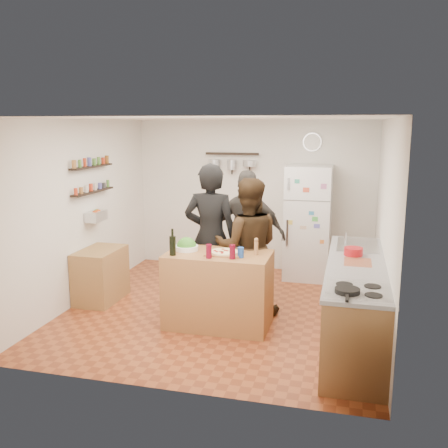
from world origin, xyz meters
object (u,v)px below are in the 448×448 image
(pepper_mill, at_px, (256,248))
(person_back, at_px, (248,235))
(prep_island, at_px, (219,289))
(salad_bowl, at_px, (186,248))
(side_table, at_px, (101,275))
(fridge, at_px, (308,223))
(wine_bottle, at_px, (173,246))
(counter_run, at_px, (356,303))
(person_center, at_px, (247,247))
(red_bowl, at_px, (353,251))
(salt_canister, at_px, (241,252))
(wall_clock, at_px, (312,142))
(skillet, at_px, (347,291))
(person_left, at_px, (211,237))

(pepper_mill, relative_size, person_back, 0.09)
(pepper_mill, bearing_deg, prep_island, -173.66)
(salad_bowl, relative_size, side_table, 0.36)
(fridge, bearing_deg, side_table, -146.28)
(wine_bottle, xyz_separation_m, counter_run, (2.12, 0.16, -0.57))
(person_center, bearing_deg, fridge, -122.20)
(person_center, bearing_deg, prep_island, 50.17)
(salad_bowl, height_order, person_back, person_back)
(salad_bowl, distance_m, person_center, 0.81)
(person_back, height_order, red_bowl, person_back)
(salt_canister, bearing_deg, side_table, 165.07)
(fridge, xyz_separation_m, wall_clock, (0.00, 0.33, 1.25))
(skillet, bearing_deg, fridge, 100.95)
(red_bowl, height_order, fridge, fridge)
(prep_island, bearing_deg, person_back, 82.85)
(person_center, xyz_separation_m, person_back, (-0.12, 0.58, 0.02))
(prep_island, bearing_deg, person_center, 62.97)
(person_left, bearing_deg, person_center, 170.82)
(person_back, bearing_deg, wall_clock, -113.83)
(red_bowl, bearing_deg, person_center, 170.30)
(wine_bottle, height_order, person_back, person_back)
(prep_island, xyz_separation_m, fridge, (0.87, 2.24, 0.45))
(person_back, bearing_deg, prep_island, 85.10)
(person_back, bearing_deg, pepper_mill, 109.36)
(person_left, height_order, skillet, person_left)
(wine_bottle, bearing_deg, fridge, 60.94)
(wall_clock, bearing_deg, person_left, -119.04)
(person_back, bearing_deg, person_center, 103.78)
(pepper_mill, xyz_separation_m, fridge, (0.42, 2.19, -0.09))
(person_left, distance_m, skillet, 2.43)
(person_center, bearing_deg, skillet, 115.29)
(person_back, distance_m, skillet, 2.59)
(person_back, height_order, fridge, person_back)
(prep_island, bearing_deg, skillet, -36.38)
(person_center, relative_size, wall_clock, 5.91)
(wall_clock, height_order, side_table, wall_clock)
(salt_canister, height_order, person_back, person_back)
(person_back, xyz_separation_m, wall_clock, (0.73, 1.50, 1.24))
(salad_bowl, height_order, skillet, salad_bowl)
(person_left, xyz_separation_m, wall_clock, (1.12, 2.02, 1.18))
(person_center, xyz_separation_m, skillet, (1.26, -1.61, 0.06))
(salad_bowl, bearing_deg, salt_canister, -13.28)
(salt_canister, relative_size, person_left, 0.06)
(red_bowl, height_order, wall_clock, wall_clock)
(prep_island, height_order, person_center, person_center)
(counter_run, relative_size, red_bowl, 12.03)
(pepper_mill, height_order, counter_run, pepper_mill)
(prep_island, bearing_deg, salt_canister, -21.80)
(wine_bottle, bearing_deg, pepper_mill, 15.87)
(salt_canister, bearing_deg, red_bowl, 17.14)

